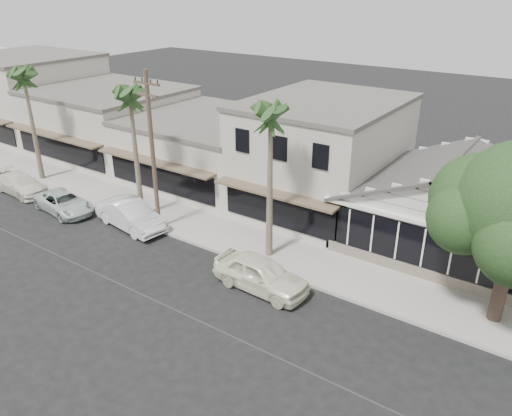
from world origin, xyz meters
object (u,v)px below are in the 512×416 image
Objects in this scene: utility_pole at (152,150)px; car_2 at (64,203)px; car_1 at (131,215)px; car_0 at (261,274)px; car_3 at (20,184)px.

utility_pole is 7.89m from car_2.
car_0 is at bearing -88.18° from car_1.
car_3 is (-11.50, -1.39, -4.13)m from utility_pole.
car_2 is 5.00m from car_3.
car_1 is 10.02m from car_3.
car_0 is at bearing -83.51° from car_2.
car_0 is (8.22, -1.69, -3.99)m from utility_pole.
car_0 is 19.72m from car_3.
utility_pole is 9.29m from car_0.
utility_pole reaches higher than car_0.
car_0 is 0.96× the size of car_1.
car_0 reaches higher than car_3.
utility_pole is 1.93× the size of car_0.
utility_pole reaches higher than car_2.
car_3 is (-10.00, -0.67, -0.14)m from car_1.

